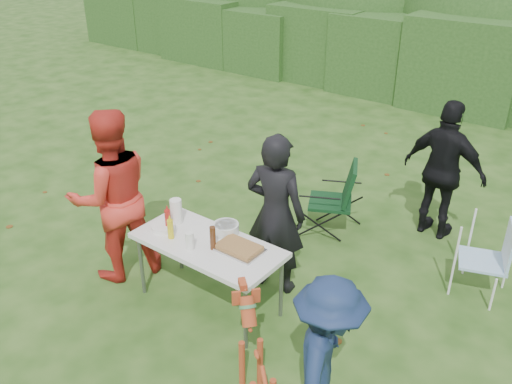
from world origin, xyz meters
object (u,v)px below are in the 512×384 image
Objects in this scene: person_cook at (275,214)px; person_red_jacket at (112,196)px; folding_table at (208,247)px; dog at (257,367)px; lawn_chair at (483,258)px; person_black_puffy at (444,171)px; mustard_bottle at (170,229)px; ketchup_bottle at (168,220)px; paper_towel_roll at (176,211)px; child at (327,363)px; camping_chair at (330,198)px; beer_bottle at (213,238)px.

person_cook is 0.92× the size of person_red_jacket.
folding_table is at bearing 52.24° from person_cook.
dog is 1.04× the size of lawn_chair.
mustard_bottle is at bearing 64.86° from person_black_puffy.
person_black_puffy is at bearing 57.03° from ketchup_bottle.
paper_towel_roll reaches higher than dog.
person_cook is 1.23× the size of child.
camping_chair is 1.12× the size of lawn_chair.
camping_chair is at bearing -22.63° from lawn_chair.
mustard_bottle is (-1.66, -2.87, -0.02)m from person_black_puffy.
paper_towel_roll is at bearing 13.76° from dog.
person_cook is 1.37m from camping_chair.
person_black_puffy is 1.37m from camping_chair.
paper_towel_roll is (-0.51, 0.10, 0.18)m from folding_table.
person_black_puffy is at bearing -52.06° from dog.
ketchup_bottle is 0.59m from beer_bottle.
person_red_jacket reaches higher than lawn_chair.
mustard_bottle reaches higher than folding_table.
person_red_jacket reaches higher than beer_bottle.
folding_table is at bearing 5.86° from ketchup_bottle.
person_cook is 6.69× the size of paper_towel_roll.
child is at bearing 125.95° from person_cook.
folding_table is 0.21m from beer_bottle.
child reaches higher than paper_towel_roll.
child reaches higher than lawn_chair.
mustard_bottle is at bearing 50.82° from child.
child is 2.11m from mustard_bottle.
paper_towel_roll is at bearing 168.60° from folding_table.
ketchup_bottle is (-2.18, 0.58, 0.14)m from child.
mustard_bottle reaches higher than dog.
beer_bottle is at bearing 59.66° from camping_chair.
child is 0.63m from dog.
child is 1.61× the size of dog.
paper_towel_roll reaches higher than beer_bottle.
person_black_puffy is (0.98, 2.06, -0.01)m from person_cook.
ketchup_bottle is 0.92× the size of beer_bottle.
dog is at bearing 100.53° from person_red_jacket.
child is (1.70, -0.63, 0.02)m from folding_table.
paper_towel_roll is at bearing 14.64° from lawn_chair.
folding_table is 6.82× the size of ketchup_bottle.
person_black_puffy is at bearing -66.70° from lawn_chair.
mustard_bottle is at bearing -156.48° from folding_table.
ketchup_bottle reaches higher than lawn_chair.
person_cook is at bearing 62.89° from folding_table.
person_cook is at bearing 40.96° from ketchup_bottle.
person_black_puffy is at bearing 64.13° from folding_table.
child is at bearing -15.03° from ketchup_bottle.
ketchup_bottle is 0.85× the size of paper_towel_roll.
paper_towel_roll is (-0.85, -0.55, 0.00)m from person_cook.
child reaches higher than beer_bottle.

